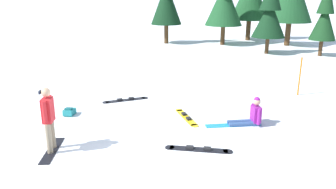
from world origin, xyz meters
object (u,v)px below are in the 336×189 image
Objects in this scene: loose_snowboard_near_right at (186,117)px; backpack_teal at (69,112)px; loose_snowboard_near_left at (126,100)px; loose_snowboard_far_spare at (198,149)px; snowboarder_midground at (250,115)px; pine_tree_leaning at (270,12)px; trail_marker_pole at (300,77)px; snowboarder_foreground at (49,118)px; pine_tree_broad at (325,15)px.

backpack_teal is (-4.05, -0.37, 0.10)m from loose_snowboard_near_right.
loose_snowboard_near_right is 2.99m from loose_snowboard_near_left.
snowboarder_midground is at bearing 53.98° from loose_snowboard_far_spare.
trail_marker_pole is at bearing -89.27° from pine_tree_leaning.
trail_marker_pole is at bearing 23.95° from backpack_teal.
snowboarder_foreground is at bearing -137.74° from loose_snowboard_near_right.
backpack_teal is at bearing 105.08° from snowboarder_foreground.
snowboarder_foreground is at bearing -114.96° from pine_tree_leaning.
trail_marker_pole is (7.64, 6.37, -0.15)m from snowboarder_foreground.
snowboarder_foreground reaches higher than trail_marker_pole.
pine_tree_leaning is (4.18, 13.12, 2.78)m from loose_snowboard_near_right.
backpack_teal is 0.34× the size of trail_marker_pole.
pine_tree_leaning reaches higher than loose_snowboard_near_left.
pine_tree_broad reaches higher than backpack_teal.
trail_marker_pole is (8.36, 3.71, 0.67)m from backpack_teal.
loose_snowboard_near_left is (-3.16, 3.89, 0.00)m from loose_snowboard_far_spare.
pine_tree_leaning is (7.51, 16.15, 1.86)m from snowboarder_foreground.
pine_tree_leaning reaches higher than backpack_teal.
trail_marker_pole reaches higher than backpack_teal.
trail_marker_pole is at bearing 39.84° from snowboarder_foreground.
pine_tree_broad reaches higher than snowboarder_midground.
snowboarder_midground is at bearing -7.69° from loose_snowboard_near_right.
loose_snowboard_far_spare is 16.13m from pine_tree_leaning.
loose_snowboard_near_left is 0.36× the size of pine_tree_broad.
loose_snowboard_far_spare is 5.04m from backpack_teal.
snowboarder_foreground is at bearing -99.47° from loose_snowboard_near_left.
pine_tree_broad is at bearing 65.20° from loose_snowboard_far_spare.
loose_snowboard_near_left is at bearing -165.20° from trail_marker_pole.
loose_snowboard_far_spare is 1.16× the size of trail_marker_pole.
pine_tree_broad is 0.94× the size of pine_tree_leaning.
loose_snowboard_near_right is at bearing -107.68° from pine_tree_leaning.
loose_snowboard_near_right is (3.33, 3.03, -0.92)m from snowboarder_foreground.
trail_marker_pole is 10.16m from pine_tree_broad.
pine_tree_broad is at bearing 59.33° from loose_snowboard_near_right.
snowboarder_foreground reaches higher than loose_snowboard_near_right.
trail_marker_pole is at bearing -109.14° from pine_tree_broad.
trail_marker_pole reaches higher than snowboarder_midground.
loose_snowboard_near_right is at bearing -120.67° from pine_tree_broad.
loose_snowboard_near_left is 7.16m from trail_marker_pole.
snowboarder_foreground is at bearing -140.16° from trail_marker_pole.
loose_snowboard_near_right is at bearing -142.16° from trail_marker_pole.
backpack_teal is (-0.72, 2.66, -0.81)m from snowboarder_foreground.
backpack_teal is at bearing -179.20° from snowboarder_midground.
loose_snowboard_near_left is 0.33× the size of pine_tree_leaning.
snowboarder_midground is 2.13m from loose_snowboard_near_right.
pine_tree_broad is (7.00, 15.14, 2.61)m from loose_snowboard_far_spare.
loose_snowboard_far_spare and loose_snowboard_near_right have the same top height.
trail_marker_pole is at bearing 14.80° from loose_snowboard_near_left.
pine_tree_leaning is at bearing 90.73° from trail_marker_pole.
backpack_teal is at bearing 156.72° from loose_snowboard_far_spare.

